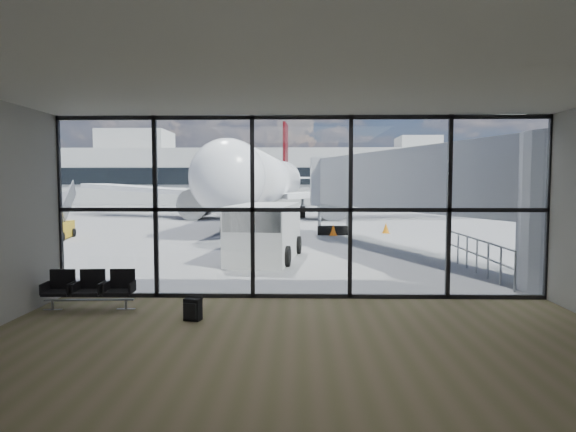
{
  "coord_description": "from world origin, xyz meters",
  "views": [
    {
      "loc": [
        -0.07,
        -11.78,
        2.82
      ],
      "look_at": [
        -0.39,
        3.0,
        1.85
      ],
      "focal_mm": 30.0,
      "sensor_mm": 36.0,
      "label": 1
    }
  ],
  "objects_px": {
    "backpack": "(193,309)",
    "service_van": "(264,231)",
    "belt_loader": "(237,223)",
    "seating_row": "(91,287)",
    "airliner": "(269,181)",
    "mobile_stairs": "(51,228)"
  },
  "relations": [
    {
      "from": "seating_row",
      "to": "service_van",
      "type": "height_order",
      "value": "service_van"
    },
    {
      "from": "seating_row",
      "to": "belt_loader",
      "type": "relative_size",
      "value": 0.53
    },
    {
      "from": "backpack",
      "to": "belt_loader",
      "type": "bearing_deg",
      "value": 109.4
    },
    {
      "from": "airliner",
      "to": "backpack",
      "type": "bearing_deg",
      "value": -85.94
    },
    {
      "from": "backpack",
      "to": "airliner",
      "type": "height_order",
      "value": "airliner"
    },
    {
      "from": "mobile_stairs",
      "to": "service_van",
      "type": "bearing_deg",
      "value": -40.5
    },
    {
      "from": "backpack",
      "to": "service_van",
      "type": "height_order",
      "value": "service_van"
    },
    {
      "from": "backpack",
      "to": "mobile_stairs",
      "type": "distance_m",
      "value": 18.14
    },
    {
      "from": "seating_row",
      "to": "airliner",
      "type": "bearing_deg",
      "value": 82.69
    },
    {
      "from": "seating_row",
      "to": "backpack",
      "type": "distance_m",
      "value": 2.7
    },
    {
      "from": "backpack",
      "to": "service_van",
      "type": "bearing_deg",
      "value": 98.59
    },
    {
      "from": "service_van",
      "to": "seating_row",
      "type": "bearing_deg",
      "value": -108.43
    },
    {
      "from": "seating_row",
      "to": "backpack",
      "type": "height_order",
      "value": "seating_row"
    },
    {
      "from": "backpack",
      "to": "mobile_stairs",
      "type": "height_order",
      "value": "mobile_stairs"
    },
    {
      "from": "backpack",
      "to": "service_van",
      "type": "xyz_separation_m",
      "value": [
        0.91,
        8.14,
        0.82
      ]
    },
    {
      "from": "belt_loader",
      "to": "backpack",
      "type": "bearing_deg",
      "value": -81.19
    },
    {
      "from": "backpack",
      "to": "seating_row",
      "type": "bearing_deg",
      "value": 174.82
    },
    {
      "from": "airliner",
      "to": "service_van",
      "type": "bearing_deg",
      "value": -83.51
    },
    {
      "from": "backpack",
      "to": "airliner",
      "type": "relative_size",
      "value": 0.01
    },
    {
      "from": "service_van",
      "to": "mobile_stairs",
      "type": "bearing_deg",
      "value": 157.38
    },
    {
      "from": "airliner",
      "to": "belt_loader",
      "type": "relative_size",
      "value": 10.63
    },
    {
      "from": "seating_row",
      "to": "belt_loader",
      "type": "xyz_separation_m",
      "value": [
        1.12,
        17.41,
        0.08
      ]
    }
  ]
}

